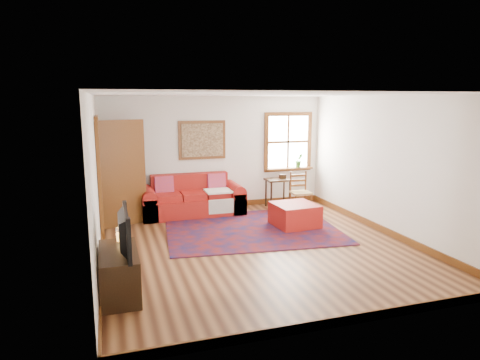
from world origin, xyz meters
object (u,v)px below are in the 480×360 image
object	(u,v)px
red_ottoman	(295,215)
media_cabinet	(119,273)
ladder_back_chair	(300,191)
red_leather_sofa	(192,201)
side_table	(278,184)

from	to	relation	value
red_ottoman	media_cabinet	xyz separation A→B (m)	(-3.34, -2.05, 0.06)
red_ottoman	ladder_back_chair	size ratio (longest dim) A/B	0.89
red_leather_sofa	red_ottoman	size ratio (longest dim) A/B	2.75
red_ottoman	side_table	world-z (taller)	side_table
red_ottoman	media_cabinet	world-z (taller)	media_cabinet
red_leather_sofa	ladder_back_chair	size ratio (longest dim) A/B	2.44
side_table	media_cabinet	world-z (taller)	side_table
red_leather_sofa	side_table	bearing A→B (deg)	0.22
side_table	ladder_back_chair	bearing A→B (deg)	-61.73
ladder_back_chair	media_cabinet	size ratio (longest dim) A/B	0.85
ladder_back_chair	red_leather_sofa	bearing A→B (deg)	166.67
red_leather_sofa	media_cabinet	distance (m)	3.90
ladder_back_chair	side_table	bearing A→B (deg)	118.27
side_table	ladder_back_chair	size ratio (longest dim) A/B	0.74
side_table	media_cabinet	distance (m)	5.07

